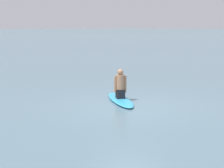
% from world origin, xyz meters
% --- Properties ---
extents(ground_plane, '(400.00, 400.00, 0.00)m').
position_xyz_m(ground_plane, '(0.00, 0.00, 0.00)').
color(ground_plane, slate).
extents(surfboard, '(1.89, 2.66, 0.11)m').
position_xyz_m(surfboard, '(0.49, 0.92, 0.05)').
color(surfboard, '#339EC6').
rests_on(surfboard, ground).
extents(person_paddler, '(0.43, 0.43, 1.03)m').
position_xyz_m(person_paddler, '(0.49, 0.92, 0.57)').
color(person_paddler, black).
rests_on(person_paddler, surfboard).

